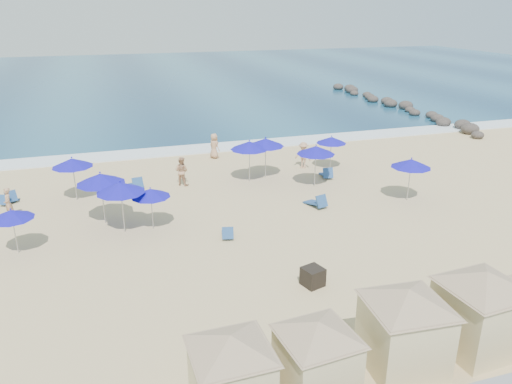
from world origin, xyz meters
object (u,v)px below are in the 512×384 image
umbrella_3 (72,163)px  umbrella_6 (266,142)px  umbrella_5 (151,193)px  umbrella_1 (11,214)px  umbrella_8 (249,145)px  rock_jetty (396,105)px  umbrella_4 (101,179)px  cabana_2 (406,318)px  umbrella_7 (316,150)px  cabana_1 (317,349)px  umbrella_10 (411,163)px  beachgoer_2 (303,155)px  beachgoer_1 (182,171)px  beachgoer_3 (214,146)px  umbrella_2 (120,187)px  cabana_0 (231,364)px  umbrella_9 (331,140)px  cabana_3 (482,300)px  beachgoer_0 (8,204)px  trash_bin (313,277)px

umbrella_3 → umbrella_6: size_ratio=0.96×
umbrella_3 → umbrella_5: size_ratio=1.17×
umbrella_1 → umbrella_5: umbrella_5 is taller
umbrella_8 → rock_jetty: bearing=39.4°
umbrella_4 → umbrella_1: bearing=-149.2°
cabana_2 → umbrella_7: size_ratio=1.80×
umbrella_8 → umbrella_3: bearing=-179.4°
cabana_1 → umbrella_10: (10.75, 11.86, 0.66)m
cabana_1 → beachgoer_2: size_ratio=2.33×
beachgoer_1 → beachgoer_3: 5.77m
umbrella_6 → umbrella_2: bearing=-148.0°
rock_jetty → cabana_2: cabana_2 is taller
rock_jetty → cabana_0: cabana_0 is taller
umbrella_4 → umbrella_8: size_ratio=1.02×
umbrella_7 → umbrella_9: size_ratio=1.15×
cabana_0 → cabana_3: size_ratio=0.89×
umbrella_9 → beachgoer_1: 9.84m
cabana_3 → umbrella_1: size_ratio=2.25×
cabana_1 → cabana_0: bearing=178.9°
umbrella_5 → beachgoer_0: 7.57m
beachgoer_2 → cabana_2: bearing=-52.4°
cabana_2 → beachgoer_0: 19.91m
cabana_1 → umbrella_4: size_ratio=1.52×
cabana_2 → umbrella_5: bearing=116.1°
rock_jetty → trash_bin: (-22.27, -29.59, 0.00)m
umbrella_10 → beachgoer_3: bearing=126.9°
umbrella_9 → beachgoer_1: (-9.78, -0.23, -1.06)m
umbrella_2 → umbrella_9: bearing=23.8°
rock_jetty → umbrella_2: size_ratio=10.38×
cabana_1 → umbrella_6: size_ratio=1.56×
cabana_3 → umbrella_6: (-1.03, 17.57, 0.55)m
beachgoer_1 → umbrella_6: bearing=-144.2°
cabana_3 → umbrella_7: bearing=85.3°
cabana_3 → umbrella_4: size_ratio=1.77×
umbrella_4 → umbrella_8: bearing=23.8°
cabana_2 → cabana_3: bearing=1.2°
umbrella_5 → umbrella_1: bearing=-172.4°
umbrella_7 → umbrella_5: bearing=-161.9°
umbrella_2 → beachgoer_1: (3.70, 5.71, -1.36)m
umbrella_4 → umbrella_10: size_ratio=1.09×
umbrella_8 → beachgoer_2: bearing=20.0°
umbrella_8 → umbrella_10: (7.37, -5.62, -0.13)m
rock_jetty → beachgoer_2: beachgoer_2 is taller
cabana_1 → cabana_3: size_ratio=0.86×
beachgoer_2 → beachgoer_3: 6.40m
rock_jetty → cabana_2: bearing=-122.0°
cabana_2 → umbrella_8: (0.51, 17.23, 0.60)m
umbrella_10 → beachgoer_0: 20.86m
umbrella_6 → beachgoer_0: umbrella_6 is taller
cabana_1 → beachgoer_1: (-0.65, 18.04, -0.59)m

